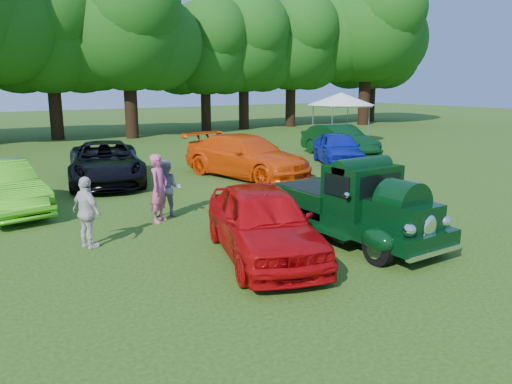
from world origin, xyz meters
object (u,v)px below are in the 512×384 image
back_car_orange (247,156)px  spectator_white (87,213)px  back_car_black (106,163)px  hero_pickup (354,207)px  back_car_blue (338,149)px  spectator_pink (159,188)px  spectator_grey (168,189)px  canopy_tent (341,99)px  back_car_lime (1,188)px  red_convertible (263,222)px  back_car_green (339,141)px

back_car_orange → spectator_white: (-7.33, -5.15, -0.01)m
back_car_black → hero_pickup: bearing=-59.6°
back_car_blue → spectator_pink: size_ratio=2.35×
spectator_grey → canopy_tent: (15.46, 10.11, 1.79)m
hero_pickup → canopy_tent: canopy_tent is taller
back_car_black → back_car_orange: bearing=-5.4°
back_car_orange → spectator_pink: bearing=-155.6°
back_car_orange → spectator_white: 8.96m
back_car_lime → back_car_blue: (13.36, 1.07, -0.00)m
back_car_black → back_car_blue: bearing=5.6°
hero_pickup → back_car_lime: hero_pickup is taller
back_car_lime → back_car_blue: bearing=-2.9°
spectator_white → back_car_lime: bearing=-3.6°
back_car_lime → spectator_grey: 4.67m
spectator_white → back_car_orange: bearing=-73.5°
red_convertible → spectator_pink: bearing=119.5°
back_car_lime → spectator_pink: size_ratio=2.44×
back_car_black → spectator_pink: spectator_pink is taller
back_car_green → canopy_tent: 6.02m
spectator_grey → spectator_white: size_ratio=0.98×
back_car_lime → back_car_green: bearing=3.6°
back_car_green → canopy_tent: size_ratio=0.97×
back_car_lime → back_car_black: (3.66, 2.59, 0.03)m
back_car_black → spectator_white: spectator_white is taller
hero_pickup → back_car_green: hero_pickup is taller
back_car_green → spectator_pink: bearing=-145.9°
back_car_green → spectator_grey: bearing=-146.3°
back_car_orange → back_car_black: bearing=146.6°
back_car_black → back_car_green: 11.51m
back_car_orange → spectator_grey: back_car_orange is taller
back_car_black → spectator_grey: bearing=-75.9°
back_car_lime → back_car_green: (15.17, 2.96, 0.04)m
red_convertible → back_car_orange: back_car_orange is taller
hero_pickup → red_convertible: size_ratio=1.03×
hero_pickup → spectator_white: bearing=152.4°
back_car_black → spectator_pink: bearing=-79.3°
back_car_green → spectator_pink: spectator_pink is taller
back_car_black → spectator_pink: 5.83m
spectator_white → canopy_tent: (17.93, 11.47, 1.77)m
red_convertible → back_car_green: (11.16, 9.84, 0.01)m
hero_pickup → back_car_blue: size_ratio=1.08×
red_convertible → hero_pickup: bearing=14.0°
back_car_blue → spectator_white: bearing=-126.9°
back_car_blue → back_car_green: back_car_green is taller
back_car_black → spectator_white: size_ratio=3.38×
back_car_green → spectator_white: bearing=-145.9°
spectator_grey → spectator_white: bearing=-122.4°
canopy_tent → back_car_lime: bearing=-159.4°
back_car_blue → spectator_grey: size_ratio=2.70×
back_car_green → back_car_blue: bearing=-127.1°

